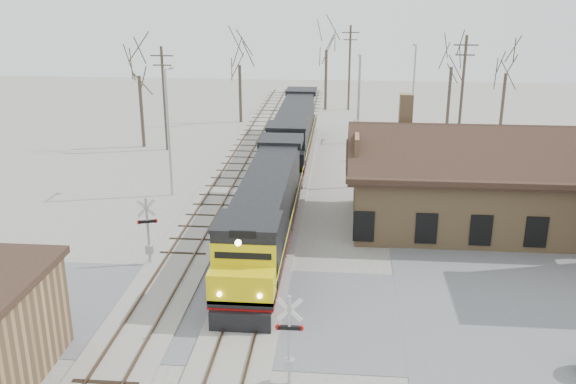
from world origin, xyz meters
name	(u,v)px	position (x,y,z in m)	size (l,w,h in m)	color
ground	(247,312)	(0.00, 0.00, 0.00)	(140.00, 140.00, 0.00)	#A9A499
road	(247,312)	(0.00, 0.00, 0.01)	(60.00, 9.00, 0.03)	#5C5C61
track_main	(280,202)	(0.00, 15.00, 0.07)	(3.40, 90.00, 0.24)	#A9A499
track_siding	(215,201)	(-4.50, 15.00, 0.07)	(3.40, 90.00, 0.24)	#A9A499
depot	(470,189)	(11.99, 12.00, 2.41)	(15.20, 9.31, 7.90)	#9D7951
locomotive_lead	(265,211)	(0.00, 7.26, 2.28)	(2.91, 19.52, 4.33)	black
locomotive_trailing	(294,131)	(0.00, 27.06, 2.28)	(2.91, 19.52, 4.10)	black
crossbuck_near	(289,343)	(2.44, -5.27, 1.77)	(1.06, 0.28, 3.73)	#A5A8AD
crossbuck_far	(148,233)	(-5.96, 4.72, 1.79)	(1.05, 0.42, 3.78)	#A5A8AD
streetlight_a	(169,126)	(-7.77, 16.21, 4.98)	(0.25, 2.04, 8.89)	#A5A8AD
streetlight_b	(358,115)	(5.20, 19.19, 5.32)	(0.25, 2.04, 9.56)	#A5A8AD
streetlight_c	(413,88)	(10.48, 33.80, 4.98)	(0.25, 2.04, 8.89)	#A5A8AD
utility_pole_a	(164,97)	(-11.47, 28.31, 4.76)	(2.00, 0.24, 9.08)	#382D23
utility_pole_b	(350,66)	(4.63, 47.86, 4.99)	(2.00, 0.24, 9.54)	#382D23
utility_pole_c	(462,95)	(13.96, 28.47, 5.32)	(2.00, 0.24, 10.19)	#382D23
tree_a	(138,64)	(-13.88, 29.21, 7.45)	(4.27, 4.27, 10.47)	#382D23
tree_b	(239,55)	(-6.75, 40.28, 6.97)	(4.00, 4.00, 9.80)	#382D23
tree_c	(327,40)	(1.97, 47.87, 7.91)	(4.53, 4.53, 11.11)	#382D23
tree_d	(452,57)	(14.73, 39.83, 7.10)	(4.07, 4.07, 9.98)	#382D23
tree_e	(507,63)	(19.68, 38.02, 6.75)	(3.87, 3.87, 9.49)	#382D23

